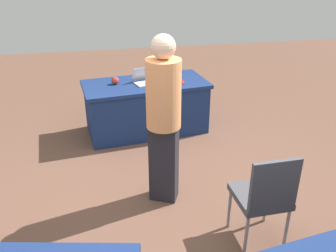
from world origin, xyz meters
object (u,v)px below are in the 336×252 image
(chair_tucked_left, at_px, (265,194))
(person_attendee_standing, at_px, (164,114))
(yarn_ball, at_px, (115,81))
(scissors_red, at_px, (183,82))
(laptop_silver, at_px, (146,80))
(table_foreground, at_px, (146,107))

(chair_tucked_left, xyz_separation_m, person_attendee_standing, (0.71, -0.86, 0.45))
(yarn_ball, height_order, scissors_red, yarn_ball)
(person_attendee_standing, distance_m, laptop_silver, 1.68)
(table_foreground, bearing_deg, laptop_silver, 95.12)
(person_attendee_standing, distance_m, yarn_ball, 1.75)
(yarn_ball, bearing_deg, chair_tucked_left, 112.50)
(person_attendee_standing, relative_size, yarn_ball, 16.51)
(table_foreground, height_order, laptop_silver, laptop_silver)
(table_foreground, relative_size, laptop_silver, 4.78)
(chair_tucked_left, xyz_separation_m, scissors_red, (0.11, -2.45, 0.21))
(person_attendee_standing, bearing_deg, table_foreground, 113.97)
(chair_tucked_left, relative_size, laptop_silver, 2.48)
(table_foreground, distance_m, chair_tucked_left, 2.62)
(scissors_red, bearing_deg, table_foreground, -95.05)
(laptop_silver, relative_size, yarn_ball, 3.59)
(laptop_silver, bearing_deg, yarn_ball, -20.01)
(laptop_silver, relative_size, scissors_red, 2.13)
(table_foreground, distance_m, yarn_ball, 0.60)
(yarn_ball, distance_m, scissors_red, 0.95)
(table_foreground, bearing_deg, scissors_red, 170.27)
(table_foreground, relative_size, person_attendee_standing, 1.04)
(chair_tucked_left, distance_m, person_attendee_standing, 1.20)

